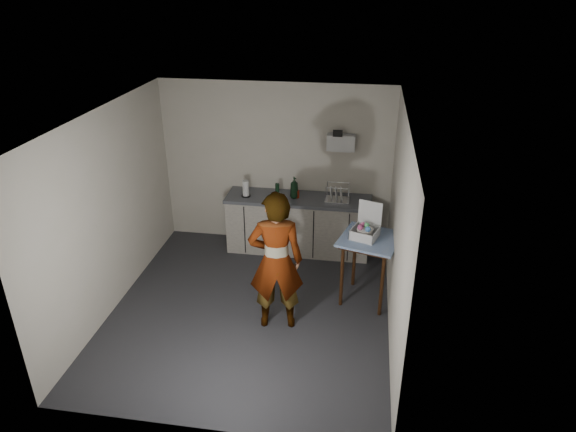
% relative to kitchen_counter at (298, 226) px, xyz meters
% --- Properties ---
extents(ground, '(4.00, 4.00, 0.00)m').
position_rel_kitchen_counter_xyz_m(ground, '(-0.40, -1.70, -0.43)').
color(ground, '#28282D').
rests_on(ground, ground).
extents(wall_back, '(3.60, 0.02, 2.60)m').
position_rel_kitchen_counter_xyz_m(wall_back, '(-0.40, 0.29, 0.87)').
color(wall_back, beige).
rests_on(wall_back, ground).
extents(wall_right, '(0.02, 4.00, 2.60)m').
position_rel_kitchen_counter_xyz_m(wall_right, '(1.39, -1.70, 0.87)').
color(wall_right, beige).
rests_on(wall_right, ground).
extents(wall_left, '(0.02, 4.00, 2.60)m').
position_rel_kitchen_counter_xyz_m(wall_left, '(-2.19, -1.70, 0.87)').
color(wall_left, beige).
rests_on(wall_left, ground).
extents(ceiling, '(3.60, 4.00, 0.01)m').
position_rel_kitchen_counter_xyz_m(ceiling, '(-0.40, -1.70, 2.17)').
color(ceiling, white).
rests_on(ceiling, wall_back).
extents(kitchen_counter, '(2.24, 0.62, 0.91)m').
position_rel_kitchen_counter_xyz_m(kitchen_counter, '(0.00, 0.00, 0.00)').
color(kitchen_counter, black).
rests_on(kitchen_counter, ground).
extents(wall_shelf, '(0.42, 0.18, 0.37)m').
position_rel_kitchen_counter_xyz_m(wall_shelf, '(0.60, 0.22, 1.32)').
color(wall_shelf, white).
rests_on(wall_shelf, ground).
extents(side_table, '(0.90, 0.90, 0.94)m').
position_rel_kitchen_counter_xyz_m(side_table, '(1.10, -1.22, 0.40)').
color(side_table, '#3A1B0D').
rests_on(side_table, ground).
extents(standing_man, '(0.73, 0.54, 1.82)m').
position_rel_kitchen_counter_xyz_m(standing_man, '(-0.01, -1.94, 0.48)').
color(standing_man, '#B2A593').
rests_on(standing_man, ground).
extents(soap_bottle, '(0.18, 0.18, 0.33)m').
position_rel_kitchen_counter_xyz_m(soap_bottle, '(-0.07, -0.01, 0.65)').
color(soap_bottle, black).
rests_on(soap_bottle, kitchen_counter).
extents(soda_can, '(0.06, 0.06, 0.12)m').
position_rel_kitchen_counter_xyz_m(soda_can, '(-0.02, -0.01, 0.54)').
color(soda_can, red).
rests_on(soda_can, kitchen_counter).
extents(dark_bottle, '(0.06, 0.06, 0.21)m').
position_rel_kitchen_counter_xyz_m(dark_bottle, '(-0.33, -0.01, 0.59)').
color(dark_bottle, black).
rests_on(dark_bottle, kitchen_counter).
extents(paper_towel, '(0.14, 0.14, 0.26)m').
position_rel_kitchen_counter_xyz_m(paper_towel, '(-0.81, -0.07, 0.60)').
color(paper_towel, black).
rests_on(paper_towel, kitchen_counter).
extents(dish_rack, '(0.37, 0.27, 0.26)m').
position_rel_kitchen_counter_xyz_m(dish_rack, '(0.59, -0.02, 0.54)').
color(dish_rack, silver).
rests_on(dish_rack, kitchen_counter).
extents(bakery_box, '(0.41, 0.42, 0.45)m').
position_rel_kitchen_counter_xyz_m(bakery_box, '(1.03, -1.20, 0.62)').
color(bakery_box, white).
rests_on(bakery_box, side_table).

